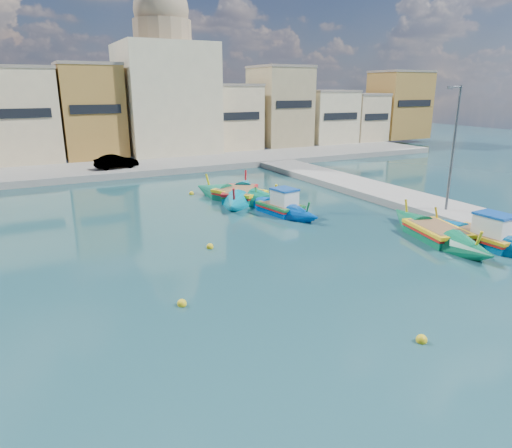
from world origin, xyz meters
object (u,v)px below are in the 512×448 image
object	(u,v)px
luzzu_turquoise_cabin	(484,238)
luzzu_blue_south	(437,234)
luzzu_green	(239,197)
quay_street_lamp	(453,148)
church_block	(165,83)
luzzu_blue_cabin	(281,208)
luzzu_cyan_mid	(240,195)

from	to	relation	value
luzzu_turquoise_cabin	luzzu_blue_south	world-z (taller)	luzzu_turquoise_cabin
luzzu_green	quay_street_lamp	bearing A→B (deg)	-46.11
church_block	luzzu_blue_south	size ratio (longest dim) A/B	2.11
church_block	luzzu_blue_cabin	bearing A→B (deg)	-92.54
church_block	luzzu_green	size ratio (longest dim) A/B	2.17
luzzu_cyan_mid	luzzu_blue_cabin	bearing A→B (deg)	-81.73
luzzu_green	luzzu_turquoise_cabin	bearing A→B (deg)	-63.85
quay_street_lamp	luzzu_cyan_mid	xyz separation A→B (m)	(-9.38, 10.27, -4.05)
luzzu_blue_cabin	church_block	bearing A→B (deg)	87.46
luzzu_turquoise_cabin	luzzu_blue_cabin	size ratio (longest dim) A/B	1.13
luzzu_blue_cabin	luzzu_green	world-z (taller)	luzzu_blue_cabin
luzzu_blue_cabin	luzzu_green	size ratio (longest dim) A/B	0.85
luzzu_blue_cabin	luzzu_cyan_mid	distance (m)	4.69
luzzu_blue_cabin	luzzu_blue_south	xyz separation A→B (m)	(4.75, -8.50, -0.05)
luzzu_blue_cabin	luzzu_cyan_mid	bearing A→B (deg)	98.27
luzzu_turquoise_cabin	quay_street_lamp	bearing A→B (deg)	62.03
luzzu_blue_cabin	luzzu_cyan_mid	world-z (taller)	luzzu_blue_cabin
luzzu_turquoise_cabin	luzzu_cyan_mid	world-z (taller)	luzzu_turquoise_cabin
luzzu_green	luzzu_blue_south	size ratio (longest dim) A/B	0.97
luzzu_green	church_block	bearing A→B (deg)	84.88
church_block	luzzu_blue_south	bearing A→B (deg)	-84.58
luzzu_turquoise_cabin	luzzu_blue_cabin	xyz separation A→B (m)	(-6.26, 10.23, -0.01)
luzzu_turquoise_cabin	luzzu_cyan_mid	distance (m)	16.41
luzzu_green	luzzu_blue_south	distance (m)	14.03
quay_street_lamp	luzzu_blue_cabin	size ratio (longest dim) A/B	1.07
quay_street_lamp	luzzu_green	size ratio (longest dim) A/B	0.91
quay_street_lamp	luzzu_blue_cabin	bearing A→B (deg)	147.09
church_block	quay_street_lamp	bearing A→B (deg)	-77.65
luzzu_blue_cabin	luzzu_green	xyz separation A→B (m)	(-0.89, 4.34, -0.02)
church_block	luzzu_green	world-z (taller)	church_block
church_block	luzzu_cyan_mid	distance (m)	25.15
quay_street_lamp	luzzu_turquoise_cabin	distance (m)	6.57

